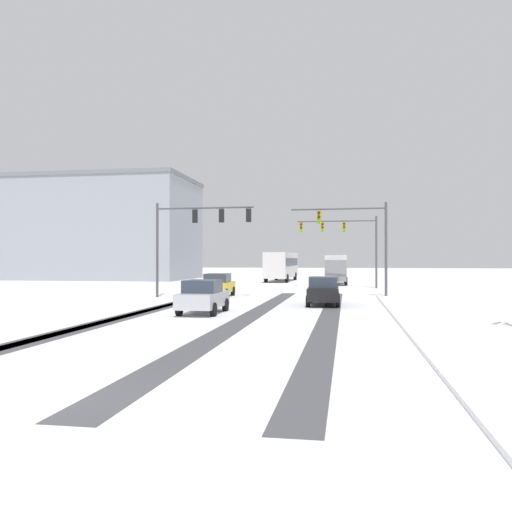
# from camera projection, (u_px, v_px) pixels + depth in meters

# --- Properties ---
(ground_plane) EXTENTS (300.00, 300.00, 0.00)m
(ground_plane) POSITION_uv_depth(u_px,v_px,m) (68.00, 399.00, 9.96)
(ground_plane) COLOR white
(wheel_track_left_lane) EXTENTS (0.92, 32.88, 0.01)m
(wheel_track_left_lane) POSITION_uv_depth(u_px,v_px,m) (329.00, 317.00, 23.95)
(wheel_track_left_lane) COLOR #4C4C51
(wheel_track_left_lane) RESTS_ON ground
(wheel_track_right_lane) EXTENTS (0.85, 32.88, 0.01)m
(wheel_track_right_lane) POSITION_uv_depth(u_px,v_px,m) (133.00, 314.00, 25.52)
(wheel_track_right_lane) COLOR #4C4C51
(wheel_track_right_lane) RESTS_ON ground
(wheel_track_center) EXTENTS (1.05, 32.88, 0.01)m
(wheel_track_center) POSITION_uv_depth(u_px,v_px,m) (139.00, 314.00, 25.47)
(wheel_track_center) COLOR #4C4C51
(wheel_track_center) RESTS_ON ground
(wheel_track_oncoming) EXTENTS (1.04, 32.88, 0.01)m
(wheel_track_oncoming) POSITION_uv_depth(u_px,v_px,m) (251.00, 316.00, 24.55)
(wheel_track_oncoming) COLOR #4C4C51
(wheel_track_oncoming) RESTS_ON ground
(sidewalk_kerb_right) EXTENTS (4.00, 32.88, 0.12)m
(sidewalk_kerb_right) POSITION_uv_depth(u_px,v_px,m) (447.00, 322.00, 21.67)
(sidewalk_kerb_right) COLOR white
(sidewalk_kerb_right) RESTS_ON ground
(traffic_signal_near_left) EXTENTS (6.90, 0.47, 6.50)m
(traffic_signal_near_left) POSITION_uv_depth(u_px,v_px,m) (195.00, 227.00, 36.31)
(traffic_signal_near_left) COLOR #47474C
(traffic_signal_near_left) RESTS_ON ground
(traffic_signal_far_right) EXTENTS (7.24, 0.49, 6.50)m
(traffic_signal_far_right) POSITION_uv_depth(u_px,v_px,m) (344.00, 235.00, 48.53)
(traffic_signal_far_right) COLOR #47474C
(traffic_signal_far_right) RESTS_ON ground
(traffic_signal_near_right) EXTENTS (6.57, 0.39, 6.50)m
(traffic_signal_near_right) POSITION_uv_depth(u_px,v_px,m) (359.00, 232.00, 36.52)
(traffic_signal_near_right) COLOR #47474C
(traffic_signal_near_right) RESTS_ON ground
(car_yellow_cab_lead) EXTENTS (1.91, 4.14, 1.62)m
(car_yellow_cab_lead) POSITION_uv_depth(u_px,v_px,m) (218.00, 285.00, 36.96)
(car_yellow_cab_lead) COLOR yellow
(car_yellow_cab_lead) RESTS_ON ground
(car_black_second) EXTENTS (1.90, 4.14, 1.62)m
(car_black_second) POSITION_uv_depth(u_px,v_px,m) (323.00, 291.00, 30.20)
(car_black_second) COLOR black
(car_black_second) RESTS_ON ground
(car_silver_third) EXTENTS (1.85, 4.11, 1.62)m
(car_silver_third) POSITION_uv_depth(u_px,v_px,m) (203.00, 297.00, 25.62)
(car_silver_third) COLOR #B7BABF
(car_silver_third) RESTS_ON ground
(bus_oncoming) EXTENTS (2.93, 11.07, 3.38)m
(bus_oncoming) POSITION_uv_depth(u_px,v_px,m) (282.00, 264.00, 63.14)
(bus_oncoming) COLOR silver
(bus_oncoming) RESTS_ON ground
(box_truck_delivery) EXTENTS (2.39, 7.43, 3.02)m
(box_truck_delivery) POSITION_uv_depth(u_px,v_px,m) (336.00, 269.00, 55.31)
(box_truck_delivery) COLOR slate
(box_truck_delivery) RESTS_ON ground
(office_building_far_left_block) EXTENTS (23.32, 14.55, 13.22)m
(office_building_far_left_block) POSITION_uv_depth(u_px,v_px,m) (104.00, 229.00, 70.33)
(office_building_far_left_block) COLOR #9399A3
(office_building_far_left_block) RESTS_ON ground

